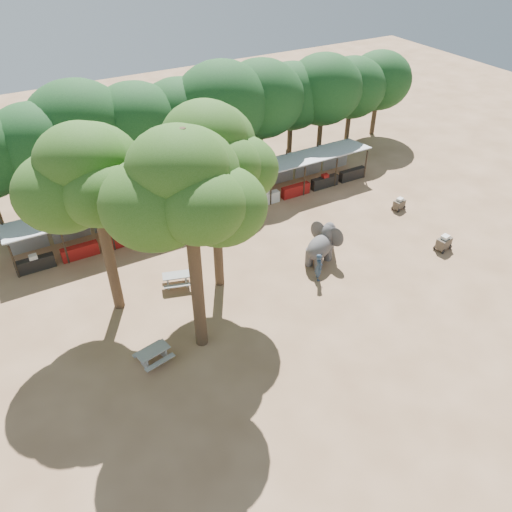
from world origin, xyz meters
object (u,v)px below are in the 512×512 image
yard_tree_center (184,190)px  handler (319,267)px  elephant (322,244)px  cart_front (444,243)px  picnic_table_near (153,354)px  cart_back (399,204)px  yard_tree_left (89,179)px  picnic_table_far (177,278)px  yard_tree_back (209,154)px

yard_tree_center → handler: size_ratio=6.36×
elephant → cart_front: elephant is taller
elephant → handler: 2.13m
picnic_table_near → cart_back: 22.04m
handler → picnic_table_near: bearing=116.3°
cart_front → yard_tree_center: bearing=168.6°
yard_tree_left → picnic_table_near: size_ratio=5.72×
cart_front → picnic_table_far: bearing=152.6°
yard_tree_left → cart_back: (21.81, 0.12, -7.73)m
yard_tree_left → yard_tree_center: bearing=-59.0°
handler → cart_back: 10.91m
yard_tree_left → handler: size_ratio=5.83×
yard_tree_center → picnic_table_near: size_ratio=6.24×
yard_tree_center → picnic_table_far: size_ratio=6.02×
picnic_table_far → cart_front: 17.81m
cart_back → cart_front: bearing=-111.8°
yard_tree_back → cart_back: 17.79m
handler → cart_back: bearing=-50.0°
yard_tree_center → picnic_table_near: yard_tree_center is taller
elephant → picnic_table_far: 9.52m
handler → cart_front: 9.30m
yard_tree_left → picnic_table_far: yard_tree_left is taller
yard_tree_left → cart_front: 22.79m
handler → cart_back: handler is taller
elephant → cart_back: (8.78, 2.33, -0.74)m
yard_tree_center → picnic_table_far: bearing=81.1°
yard_tree_back → elephant: size_ratio=3.52×
picnic_table_near → cart_front: cart_front is taller
yard_tree_center → cart_back: size_ratio=11.16×
yard_tree_center → picnic_table_far: 9.99m
cart_front → cart_back: 5.50m
yard_tree_center → picnic_table_near: (-2.57, -0.26, -8.67)m
yard_tree_center → handler: bearing=7.9°
cart_back → elephant: bearing=-176.5°
picnic_table_near → picnic_table_far: bearing=45.2°
yard_tree_center → picnic_table_far: (0.77, 4.90, -8.67)m
yard_tree_center → cart_front: yard_tree_center is taller
handler → cart_front: bearing=-80.3°
picnic_table_near → cart_back: size_ratio=1.79×
yard_tree_left → picnic_table_near: yard_tree_left is taller
yard_tree_back → picnic_table_near: bearing=-142.6°
cart_back → yard_tree_left: bearing=169.0°
picnic_table_far → cart_back: bearing=17.3°
elephant → cart_front: bearing=-46.2°
picnic_table_near → cart_front: (20.38, -0.03, -0.00)m
cart_front → yard_tree_back: bearing=153.4°
yard_tree_center → handler: 12.01m
yard_tree_center → cart_front: (17.81, -0.29, -8.67)m
picnic_table_far → cart_front: (17.04, -5.19, 0.00)m
picnic_table_near → cart_back: bearing=2.3°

